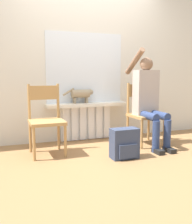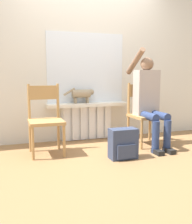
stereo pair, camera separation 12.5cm
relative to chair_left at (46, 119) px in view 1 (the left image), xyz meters
name	(u,v)px [view 1 (the left image)]	position (x,y,z in m)	size (l,w,h in m)	color
ground_plane	(116,161)	(0.74, -0.60, -0.47)	(12.00, 12.00, 0.00)	olive
wall_with_window	(84,55)	(0.74, 0.63, 0.88)	(7.00, 0.06, 2.70)	silver
radiator	(86,123)	(0.74, 0.56, -0.20)	(0.83, 0.08, 0.55)	white
windowsill	(87,105)	(0.74, 0.49, 0.10)	(1.30, 0.23, 0.05)	white
window_glass	(85,68)	(0.74, 0.60, 0.67)	(1.25, 0.01, 1.09)	white
chair_left	(46,119)	(0.00, 0.00, 0.00)	(0.44, 0.44, 0.92)	#B2844C
chair_right	(144,113)	(1.48, 0.00, 0.00)	(0.46, 0.46, 0.92)	#B2844C
person	(149,97)	(1.48, -0.11, 0.24)	(0.36, 0.98, 1.43)	navy
cat	(81,94)	(0.65, 0.51, 0.28)	(0.49, 0.13, 0.25)	#9E896B
backpack	(125,144)	(0.88, -0.53, -0.29)	(0.34, 0.21, 0.38)	#333D56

